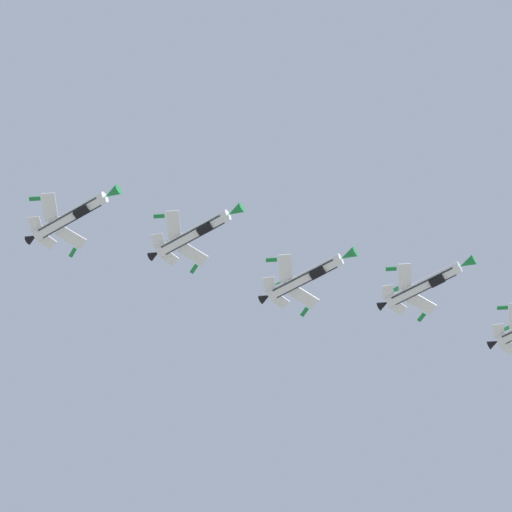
{
  "coord_description": "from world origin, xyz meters",
  "views": [
    {
      "loc": [
        0.18,
        -5.86,
        1.59
      ],
      "look_at": [
        11.05,
        88.65,
        151.64
      ],
      "focal_mm": 86.79,
      "sensor_mm": 36.0,
      "label": 1
    }
  ],
  "objects_px": {
    "fighter_jet_left_outer": "(195,233)",
    "fighter_jet_right_outer": "(72,216)",
    "fighter_jet_right_wing": "(307,276)",
    "fighter_jet_left_wing": "(425,284)"
  },
  "relations": [
    {
      "from": "fighter_jet_left_wing",
      "to": "fighter_jet_right_wing",
      "type": "bearing_deg",
      "value": -48.1
    },
    {
      "from": "fighter_jet_left_outer",
      "to": "fighter_jet_right_outer",
      "type": "relative_size",
      "value": 1.0
    },
    {
      "from": "fighter_jet_left_wing",
      "to": "fighter_jet_right_outer",
      "type": "bearing_deg",
      "value": -43.99
    },
    {
      "from": "fighter_jet_left_wing",
      "to": "fighter_jet_left_outer",
      "type": "relative_size",
      "value": 1.0
    },
    {
      "from": "fighter_jet_right_wing",
      "to": "fighter_jet_left_outer",
      "type": "bearing_deg",
      "value": -39.28
    },
    {
      "from": "fighter_jet_left_outer",
      "to": "fighter_jet_right_outer",
      "type": "distance_m",
      "value": 17.74
    },
    {
      "from": "fighter_jet_right_wing",
      "to": "fighter_jet_right_outer",
      "type": "relative_size",
      "value": 1.0
    },
    {
      "from": "fighter_jet_left_outer",
      "to": "fighter_jet_right_wing",
      "type": "bearing_deg",
      "value": 140.72
    },
    {
      "from": "fighter_jet_left_outer",
      "to": "fighter_jet_right_outer",
      "type": "xyz_separation_m",
      "value": [
        -17.45,
        -2.22,
        -2.25
      ]
    },
    {
      "from": "fighter_jet_right_wing",
      "to": "fighter_jet_right_outer",
      "type": "xyz_separation_m",
      "value": [
        -34.12,
        -5.86,
        0.79
      ]
    }
  ]
}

